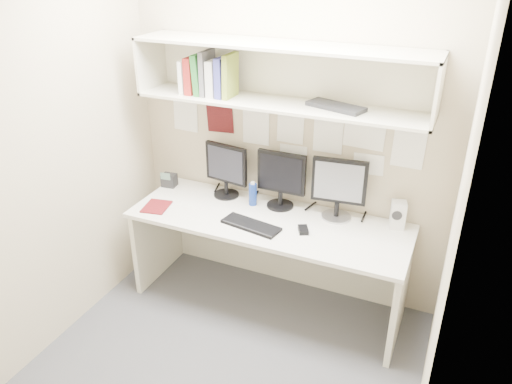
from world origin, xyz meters
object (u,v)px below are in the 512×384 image
at_px(monitor_left, 226,168).
at_px(keyboard, 251,225).
at_px(monitor_right, 339,186).
at_px(desk_phone, 169,180).
at_px(desk, 268,261).
at_px(maroon_notebook, 156,207).
at_px(speaker, 398,215).
at_px(monitor_center, 281,177).

distance_m(monitor_left, keyboard, 0.57).
height_order(monitor_right, keyboard, monitor_right).
bearing_deg(desk_phone, desk, -16.57).
xyz_separation_m(monitor_right, keyboard, (-0.50, -0.37, -0.23)).
xyz_separation_m(monitor_left, keyboard, (0.37, -0.37, -0.22)).
bearing_deg(monitor_left, maroon_notebook, -125.92).
relative_size(keyboard, speaker, 2.16).
height_order(monitor_center, keyboard, monitor_center).
xyz_separation_m(speaker, maroon_notebook, (-1.68, -0.42, -0.09)).
height_order(monitor_center, desk_phone, monitor_center).
bearing_deg(monitor_left, desk, -17.96).
distance_m(speaker, desk_phone, 1.79).
distance_m(desk, speaker, 1.00).
bearing_deg(monitor_center, monitor_left, -179.72).
height_order(monitor_left, keyboard, monitor_left).
bearing_deg(speaker, desk, -177.56).
distance_m(monitor_right, desk_phone, 1.39).
height_order(keyboard, speaker, speaker).
bearing_deg(maroon_notebook, desk_phone, 96.82).
relative_size(desk, maroon_notebook, 9.37).
height_order(monitor_left, monitor_right, monitor_right).
bearing_deg(monitor_right, monitor_left, 173.48).
xyz_separation_m(monitor_center, desk_phone, (-0.95, -0.04, -0.18)).
bearing_deg(desk, monitor_right, 26.79).
distance_m(monitor_center, speaker, 0.86).
relative_size(desk, desk_phone, 15.04).
bearing_deg(monitor_center, desk, -91.24).
relative_size(monitor_center, desk_phone, 3.20).
xyz_separation_m(desk, desk_phone, (-0.94, 0.18, 0.42)).
bearing_deg(monitor_right, desk, -159.73).
distance_m(desk, monitor_right, 0.78).
relative_size(maroon_notebook, desk_phone, 1.61).
bearing_deg(desk_phone, speaker, -3.70).
bearing_deg(desk_phone, maroon_notebook, -78.52).
relative_size(speaker, maroon_notebook, 0.91).
xyz_separation_m(monitor_center, keyboard, (-0.08, -0.37, -0.22)).
height_order(desk, monitor_left, monitor_left).
distance_m(maroon_notebook, desk_phone, 0.37).
height_order(speaker, desk_phone, speaker).
distance_m(desk, monitor_center, 0.64).
bearing_deg(desk, speaker, 16.12).
height_order(monitor_center, speaker, monitor_center).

